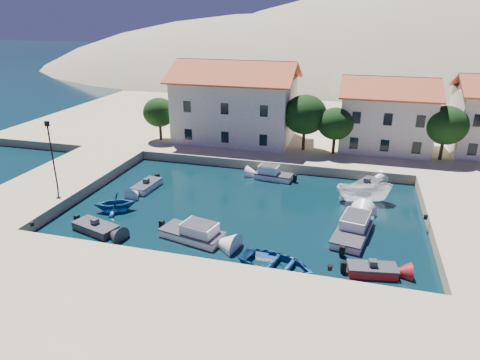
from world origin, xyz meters
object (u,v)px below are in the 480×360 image
lamppost (51,148)px  boat_east (363,201)px  building_mid (386,113)px  rowboat_south (276,269)px  cabin_cruiser_east (353,230)px  cabin_cruiser_south (192,233)px  building_left (235,100)px

lamppost → boat_east: bearing=13.2°
lamppost → building_mid: bearing=35.4°
building_mid → lamppost: 36.21m
rowboat_south → lamppost: bearing=87.4°
rowboat_south → cabin_cruiser_east: (4.80, 6.10, 0.48)m
cabin_cruiser_south → building_left: bearing=111.0°
building_mid → rowboat_south: (-7.55, -27.50, -5.22)m
cabin_cruiser_east → cabin_cruiser_south: bearing=117.8°
boat_east → rowboat_south: bearing=145.3°
building_mid → boat_east: size_ratio=2.11×
cabin_cruiser_south → rowboat_south: cabin_cruiser_south is taller
cabin_cruiser_south → boat_east: size_ratio=1.06×
rowboat_south → cabin_cruiser_east: size_ratio=0.87×
boat_east → building_left: bearing=38.3°
building_left → rowboat_south: size_ratio=2.82×
cabin_cruiser_east → lamppost: bearing=99.8°
rowboat_south → cabin_cruiser_east: 7.78m
lamppost → rowboat_south: lamppost is taller
cabin_cruiser_south → boat_east: cabin_cruiser_south is taller
building_mid → lamppost: building_mid is taller
lamppost → cabin_cruiser_south: lamppost is taller
building_mid → boat_east: (-1.98, -14.53, -5.22)m
building_mid → boat_east: building_mid is taller
rowboat_south → building_mid: bearing=-1.4°
building_mid → cabin_cruiser_east: size_ratio=1.76×
building_left → building_mid: bearing=3.2°
building_left → cabin_cruiser_east: building_left is taller
cabin_cruiser_south → boat_east: bearing=52.7°
cabin_cruiser_south → cabin_cruiser_east: 12.36m
cabin_cruiser_south → lamppost: bearing=177.7°
cabin_cruiser_east → boat_east: cabin_cruiser_east is taller
boat_east → building_mid: bearing=-19.3°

